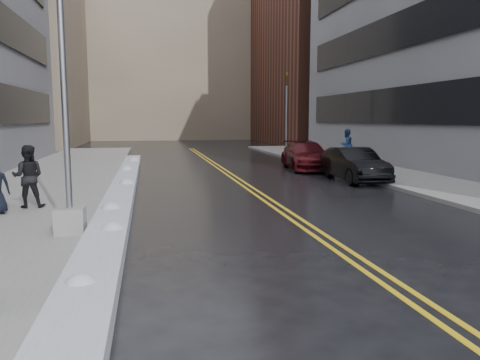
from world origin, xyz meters
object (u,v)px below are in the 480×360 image
lamppost (66,130)px  fire_hydrant (387,169)px  traffic_signal (286,110)px  car_black (354,165)px  car_maroon (306,156)px  pedestrian_east (346,145)px  pedestrian_b (28,176)px

lamppost → fire_hydrant: 14.81m
traffic_signal → car_black: bearing=-94.1°
fire_hydrant → car_maroon: size_ratio=0.14×
car_black → car_maroon: bearing=95.4°
pedestrian_east → traffic_signal: bearing=-88.2°
fire_hydrant → pedestrian_east: 8.99m
fire_hydrant → traffic_signal: 14.30m
fire_hydrant → car_black: 1.53m
lamppost → pedestrian_east: 22.03m
lamppost → car_maroon: (10.37, 13.42, -1.77)m
pedestrian_east → car_black: pedestrian_east is taller
fire_hydrant → traffic_signal: traffic_signal is taller
fire_hydrant → traffic_signal: (-0.50, 14.00, 2.85)m
car_maroon → traffic_signal: bearing=86.9°
fire_hydrant → pedestrian_b: bearing=-162.5°
fire_hydrant → car_black: (-1.50, 0.20, 0.20)m
lamppost → car_maroon: bearing=52.3°
pedestrian_b → fire_hydrant: bearing=-164.4°
pedestrian_east → car_black: (-3.42, -8.56, -0.39)m
fire_hydrant → pedestrian_east: pedestrian_east is taller
pedestrian_east → pedestrian_b: bearing=16.6°
car_black → traffic_signal: bearing=86.6°
pedestrian_east → car_maroon: pedestrian_east is taller
traffic_signal → fire_hydrant: bearing=-88.0°
fire_hydrant → car_black: car_black is taller
traffic_signal → pedestrian_east: (2.42, -5.24, -2.26)m
lamppost → traffic_signal: 24.98m
pedestrian_east → lamppost: bearing=26.7°
lamppost → fire_hydrant: size_ratio=10.45×
car_black → car_maroon: size_ratio=0.86×
pedestrian_b → traffic_signal: bearing=-128.2°
car_maroon → lamppost: bearing=-121.4°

